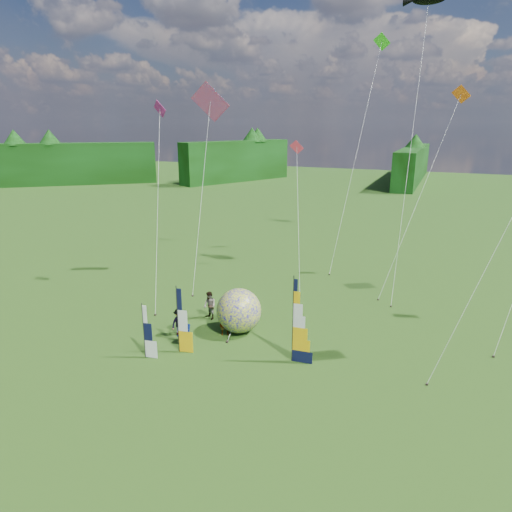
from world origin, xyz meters
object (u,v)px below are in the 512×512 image
at_px(spectator_a, 225,321).
at_px(spectator_d, 243,309).
at_px(feather_banner_main, 293,321).
at_px(side_banner_far, 144,331).
at_px(kite_whale, 413,130).
at_px(bol_inflatable, 239,311).
at_px(spectator_c, 179,322).
at_px(side_banner_left, 178,320).
at_px(spectator_b, 210,306).
at_px(camp_chair, 183,334).

xyz_separation_m(spectator_a, spectator_d, (0.19, 2.20, -0.04)).
distance_m(feather_banner_main, side_banner_far, 8.07).
xyz_separation_m(spectator_a, kite_whale, (8.48, 14.96, 10.90)).
bearing_deg(bol_inflatable, spectator_c, -148.42).
xyz_separation_m(side_banner_left, spectator_c, (-1.08, 1.76, -1.04)).
bearing_deg(spectator_c, bol_inflatable, -39.77).
relative_size(spectator_a, spectator_b, 0.99).
relative_size(spectator_b, spectator_c, 1.08).
distance_m(spectator_a, spectator_c, 2.76).
bearing_deg(side_banner_left, feather_banner_main, 3.55).
distance_m(spectator_a, kite_whale, 20.36).
height_order(side_banner_left, spectator_c, side_banner_left).
bearing_deg(spectator_a, kite_whale, 32.55).
distance_m(spectator_d, camp_chair, 4.48).
relative_size(side_banner_far, spectator_c, 1.79).
bearing_deg(spectator_c, spectator_d, -20.53).
distance_m(spectator_a, spectator_d, 2.21).
height_order(spectator_b, spectator_d, spectator_b).
height_order(spectator_c, camp_chair, spectator_c).
distance_m(bol_inflatable, spectator_d, 1.55).
height_order(bol_inflatable, kite_whale, kite_whale).
distance_m(bol_inflatable, spectator_a, 1.06).
relative_size(side_banner_far, spectator_a, 1.66).
relative_size(bol_inflatable, spectator_c, 1.60).
xyz_separation_m(spectator_c, spectator_d, (2.71, 3.32, 0.03)).
distance_m(spectator_b, spectator_d, 2.23).
xyz_separation_m(side_banner_left, side_banner_far, (-1.36, -1.29, -0.36)).
bearing_deg(side_banner_left, kite_whale, 51.03).
height_order(side_banner_far, spectator_d, side_banner_far).
xyz_separation_m(side_banner_left, spectator_a, (1.43, 2.88, -0.97)).
xyz_separation_m(feather_banner_main, spectator_d, (-4.56, 3.60, -1.47)).
bearing_deg(side_banner_far, spectator_b, 73.12).
bearing_deg(kite_whale, spectator_d, -101.07).
xyz_separation_m(camp_chair, kite_whale, (10.30, 16.75, 11.30)).
bearing_deg(feather_banner_main, side_banner_left, -171.22).
relative_size(feather_banner_main, spectator_b, 2.53).
distance_m(spectator_a, spectator_b, 2.63).
bearing_deg(feather_banner_main, camp_chair, 178.67).
bearing_deg(kite_whale, camp_chair, -99.68).
height_order(side_banner_far, spectator_a, side_banner_far).
relative_size(camp_chair, kite_whale, 0.04).
xyz_separation_m(spectator_a, spectator_c, (-2.52, -1.12, -0.07)).
bearing_deg(spectator_b, spectator_c, -71.94).
distance_m(feather_banner_main, spectator_c, 7.42).
relative_size(spectator_a, kite_whale, 0.08).
distance_m(side_banner_left, spectator_d, 5.43).
relative_size(bol_inflatable, spectator_b, 1.48).
distance_m(side_banner_far, spectator_b, 5.97).
bearing_deg(kite_whale, bol_inflatable, -97.21).
height_order(bol_inflatable, spectator_b, bol_inflatable).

